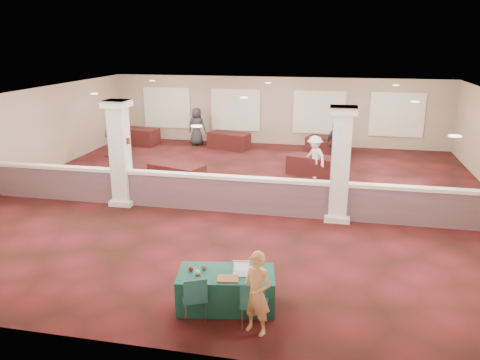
% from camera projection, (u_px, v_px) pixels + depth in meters
% --- Properties ---
extents(ground, '(16.00, 16.00, 0.00)m').
position_uv_depth(ground, '(244.00, 196.00, 15.26)').
color(ground, '#471115').
rests_on(ground, ground).
extents(wall_back, '(16.00, 0.04, 3.20)m').
position_uv_depth(wall_back, '(277.00, 111.00, 22.29)').
color(wall_back, '#83745A').
rests_on(wall_back, ground).
extents(wall_front, '(16.00, 0.04, 3.20)m').
position_uv_depth(wall_front, '(144.00, 260.00, 7.30)').
color(wall_front, '#83745A').
rests_on(wall_front, ground).
extents(wall_left, '(0.04, 16.00, 3.20)m').
position_uv_depth(wall_left, '(20.00, 137.00, 16.36)').
color(wall_left, '#83745A').
rests_on(wall_left, ground).
extents(ceiling, '(16.00, 16.00, 0.02)m').
position_uv_depth(ceiling, '(244.00, 97.00, 14.33)').
color(ceiling, white).
rests_on(ceiling, wall_back).
extents(partition_wall, '(15.60, 0.28, 1.10)m').
position_uv_depth(partition_wall, '(234.00, 193.00, 13.69)').
color(partition_wall, brown).
rests_on(partition_wall, ground).
extents(column_left, '(0.72, 0.72, 3.20)m').
position_uv_depth(column_left, '(120.00, 152.00, 14.06)').
color(column_left, beige).
rests_on(column_left, ground).
extents(column_right, '(0.72, 0.72, 3.20)m').
position_uv_depth(column_right, '(340.00, 164.00, 12.80)').
color(column_right, beige).
rests_on(column_right, ground).
extents(sconce_left, '(0.12, 0.12, 0.18)m').
position_uv_depth(sconce_left, '(111.00, 140.00, 14.01)').
color(sconce_left, brown).
rests_on(sconce_left, column_left).
extents(sconce_right, '(0.12, 0.12, 0.18)m').
position_uv_depth(sconce_right, '(128.00, 141.00, 13.90)').
color(sconce_right, brown).
rests_on(sconce_right, column_left).
extents(near_table, '(1.95, 1.21, 0.70)m').
position_uv_depth(near_table, '(226.00, 289.00, 8.89)').
color(near_table, '#0F3A2B').
rests_on(near_table, ground).
extents(conf_chair_main, '(0.45, 0.46, 0.90)m').
position_uv_depth(conf_chair_main, '(254.00, 301.00, 8.16)').
color(conf_chair_main, '#1A4E47').
rests_on(conf_chair_main, ground).
extents(conf_chair_side, '(0.58, 0.58, 0.88)m').
position_uv_depth(conf_chair_side, '(195.00, 295.00, 8.38)').
color(conf_chair_side, '#1A4E47').
rests_on(conf_chair_side, ground).
extents(woman, '(0.64, 0.54, 1.51)m').
position_uv_depth(woman, '(257.00, 293.00, 7.98)').
color(woman, '#E4A263').
rests_on(woman, ground).
extents(far_table_front_left, '(2.09, 1.49, 0.76)m').
position_uv_depth(far_table_front_left, '(177.00, 175.00, 16.25)').
color(far_table_front_left, black).
rests_on(far_table_front_left, ground).
extents(far_table_front_center, '(1.91, 1.32, 0.70)m').
position_uv_depth(far_table_front_center, '(311.00, 165.00, 17.58)').
color(far_table_front_center, black).
rests_on(far_table_front_center, ground).
extents(far_table_front_right, '(1.76, 1.05, 0.67)m').
position_uv_depth(far_table_front_right, '(396.00, 191.00, 14.62)').
color(far_table_front_right, black).
rests_on(far_table_front_right, ground).
extents(far_table_back_left, '(2.07, 1.25, 0.79)m').
position_uv_depth(far_table_back_left, '(138.00, 136.00, 22.50)').
color(far_table_back_left, black).
rests_on(far_table_back_left, ground).
extents(far_table_back_center, '(2.05, 1.43, 0.75)m').
position_uv_depth(far_table_back_center, '(229.00, 141.00, 21.63)').
color(far_table_back_center, black).
rests_on(far_table_back_center, ground).
extents(far_table_back_right, '(2.01, 1.44, 0.73)m').
position_uv_depth(far_table_back_right, '(327.00, 145.00, 20.76)').
color(far_table_back_right, black).
rests_on(far_table_back_right, ground).
extents(attendee_a, '(0.92, 0.64, 1.73)m').
position_uv_depth(attendee_a, '(113.00, 137.00, 20.03)').
color(attendee_a, black).
rests_on(attendee_a, ground).
extents(attendee_b, '(1.03, 1.03, 1.56)m').
position_uv_depth(attendee_b, '(315.00, 157.00, 17.04)').
color(attendee_b, silver).
rests_on(attendee_b, ground).
extents(attendee_c, '(1.03, 1.13, 1.78)m').
position_uv_depth(attendee_c, '(335.00, 143.00, 18.79)').
color(attendee_c, black).
rests_on(attendee_c, ground).
extents(attendee_d, '(0.91, 0.54, 1.78)m').
position_uv_depth(attendee_d, '(197.00, 127.00, 22.28)').
color(attendee_d, black).
rests_on(attendee_d, ground).
extents(laptop_base, '(0.35, 0.27, 0.02)m').
position_uv_depth(laptop_base, '(241.00, 274.00, 8.73)').
color(laptop_base, silver).
rests_on(laptop_base, near_table).
extents(laptop_screen, '(0.31, 0.07, 0.21)m').
position_uv_depth(laptop_screen, '(241.00, 266.00, 8.80)').
color(laptop_screen, silver).
rests_on(laptop_screen, near_table).
extents(screen_glow, '(0.28, 0.05, 0.18)m').
position_uv_depth(screen_glow, '(241.00, 267.00, 8.80)').
color(screen_glow, silver).
rests_on(screen_glow, near_table).
extents(knitting, '(0.43, 0.35, 0.03)m').
position_uv_depth(knitting, '(228.00, 279.00, 8.55)').
color(knitting, '#C35A1F').
rests_on(knitting, near_table).
extents(yarn_cream, '(0.11, 0.11, 0.11)m').
position_uv_depth(yarn_cream, '(198.00, 272.00, 8.69)').
color(yarn_cream, beige).
rests_on(yarn_cream, near_table).
extents(yarn_red, '(0.10, 0.10, 0.10)m').
position_uv_depth(yarn_red, '(191.00, 269.00, 8.84)').
color(yarn_red, '#5C1216').
rests_on(yarn_red, near_table).
extents(yarn_grey, '(0.10, 0.10, 0.10)m').
position_uv_depth(yarn_grey, '(204.00, 267.00, 8.89)').
color(yarn_grey, '#545359').
rests_on(yarn_grey, near_table).
extents(scissors, '(0.12, 0.05, 0.01)m').
position_uv_depth(scissors, '(259.00, 280.00, 8.51)').
color(scissors, '#B21319').
rests_on(scissors, near_table).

